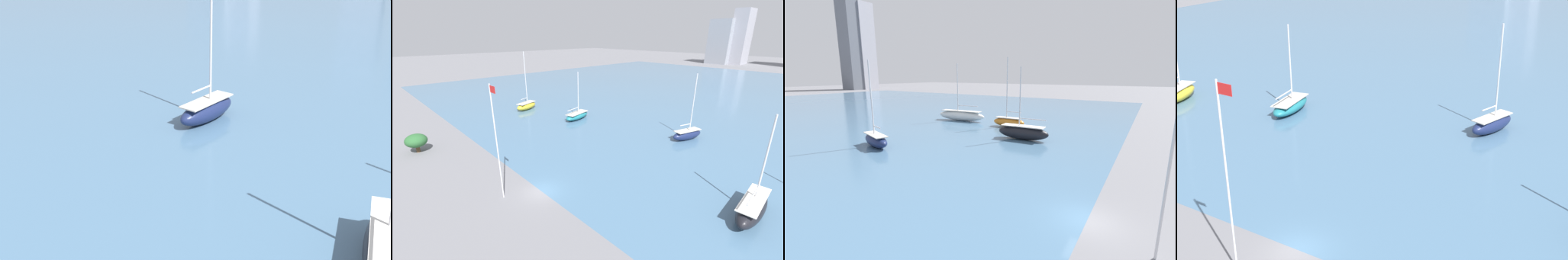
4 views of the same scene
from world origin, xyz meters
TOP-DOWN VIEW (x-y plane):
  - harbor_water at (0.00, 70.00)m, footprint 180.00×140.00m
  - sailboat_navy at (3.68, 28.12)m, footprint 3.62×6.59m
  - sailboat_black at (18.44, 13.09)m, footprint 2.68×8.01m

SIDE VIEW (x-z plane):
  - harbor_water at x=0.00m, z-range 0.00..0.00m
  - sailboat_navy at x=3.68m, z-range -4.79..6.76m
  - sailboat_black at x=18.44m, z-range -4.27..6.54m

